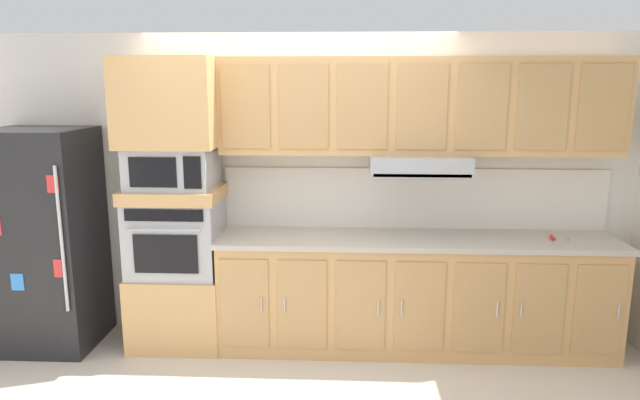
{
  "coord_description": "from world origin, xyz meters",
  "views": [
    {
      "loc": [
        0.41,
        -3.65,
        2.11
      ],
      "look_at": [
        0.21,
        0.39,
        1.28
      ],
      "focal_mm": 32.31,
      "sensor_mm": 36.0,
      "label": 1
    }
  ],
  "objects_px": {
    "screwdriver": "(554,238)",
    "refrigerator": "(45,239)",
    "microwave": "(173,167)",
    "built_in_oven": "(177,236)"
  },
  "relations": [
    {
      "from": "built_in_oven",
      "to": "screwdriver",
      "type": "bearing_deg",
      "value": -0.33
    },
    {
      "from": "refrigerator",
      "to": "microwave",
      "type": "distance_m",
      "value": 1.2
    },
    {
      "from": "built_in_oven",
      "to": "screwdriver",
      "type": "height_order",
      "value": "built_in_oven"
    },
    {
      "from": "screwdriver",
      "to": "refrigerator",
      "type": "bearing_deg",
      "value": -179.28
    },
    {
      "from": "refrigerator",
      "to": "microwave",
      "type": "relative_size",
      "value": 2.73
    },
    {
      "from": "screwdriver",
      "to": "built_in_oven",
      "type": "bearing_deg",
      "value": 179.67
    },
    {
      "from": "built_in_oven",
      "to": "screwdriver",
      "type": "distance_m",
      "value": 2.96
    },
    {
      "from": "microwave",
      "to": "screwdriver",
      "type": "height_order",
      "value": "microwave"
    },
    {
      "from": "microwave",
      "to": "screwdriver",
      "type": "relative_size",
      "value": 4.57
    },
    {
      "from": "refrigerator",
      "to": "screwdriver",
      "type": "relative_size",
      "value": 12.49
    }
  ]
}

